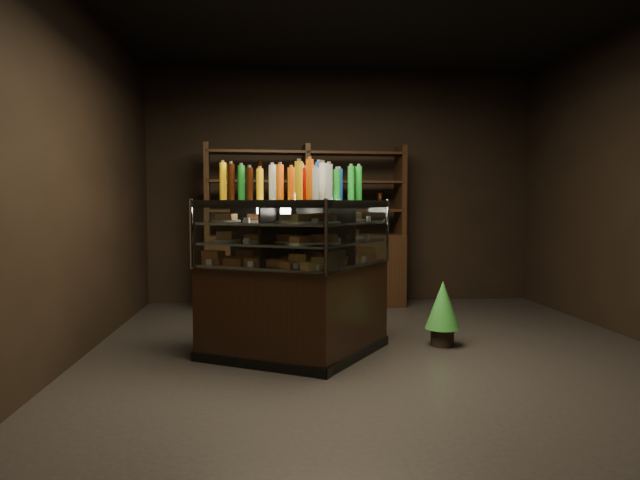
% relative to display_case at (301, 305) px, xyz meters
% --- Properties ---
extents(ground, '(5.00, 5.00, 0.00)m').
position_rel_display_case_xyz_m(ground, '(0.67, 0.26, -0.45)').
color(ground, black).
rests_on(ground, ground).
extents(room_shell, '(5.02, 5.02, 3.01)m').
position_rel_display_case_xyz_m(room_shell, '(0.67, 0.26, 1.49)').
color(room_shell, black).
rests_on(room_shell, ground).
extents(display_case, '(1.72, 1.34, 1.32)m').
position_rel_display_case_xyz_m(display_case, '(0.00, 0.00, 0.00)').
color(display_case, black).
rests_on(display_case, ground).
extents(food_display, '(1.39, 1.02, 0.41)m').
position_rel_display_case_xyz_m(food_display, '(0.00, -0.00, 0.55)').
color(food_display, '#D7814D').
rests_on(food_display, display_case).
extents(bottles_top, '(1.22, 0.88, 0.30)m').
position_rel_display_case_xyz_m(bottles_top, '(-0.00, 0.00, 1.01)').
color(bottles_top, black).
rests_on(bottles_top, display_case).
extents(potted_conifer, '(0.31, 0.31, 0.67)m').
position_rel_display_case_xyz_m(potted_conifer, '(1.29, 0.31, -0.06)').
color(potted_conifer, black).
rests_on(potted_conifer, ground).
extents(back_shelving, '(2.46, 0.57, 2.00)m').
position_rel_display_case_xyz_m(back_shelving, '(0.18, 2.31, 0.16)').
color(back_shelving, black).
rests_on(back_shelving, ground).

